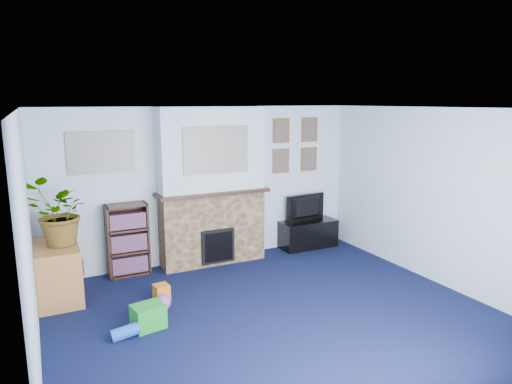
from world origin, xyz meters
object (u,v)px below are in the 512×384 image
tv_stand (308,234)px  bookshelf (128,241)px  television (308,208)px  sideboard (58,273)px

tv_stand → bookshelf: bearing=178.5°
tv_stand → bookshelf: size_ratio=0.94×
television → bookshelf: 3.02m
television → tv_stand: bearing=85.1°
tv_stand → bookshelf: 3.03m
tv_stand → sideboard: sideboard is taller
television → bookshelf: size_ratio=0.74×
bookshelf → tv_stand: bearing=-1.5°
tv_stand → sideboard: bearing=-174.4°
television → bookshelf: (-3.02, 0.06, -0.19)m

